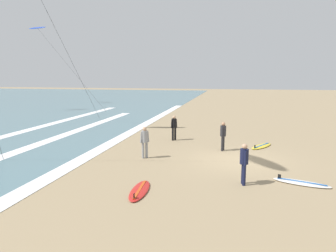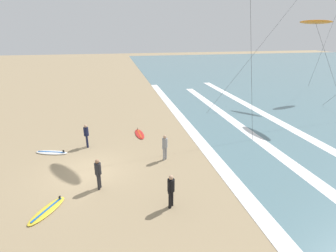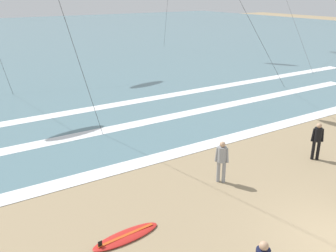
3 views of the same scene
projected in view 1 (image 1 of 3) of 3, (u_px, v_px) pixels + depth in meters
The scene contains 11 objects.
ground_plane at pixel (235, 160), 15.25m from camera, with size 160.00×160.00×0.00m, color #9E8763.
wave_foam_shoreline at pixel (105, 146), 18.05m from camera, with size 50.32×0.87×0.01m, color white.
wave_foam_mid_break at pixel (7, 155), 16.01m from camera, with size 37.02×0.88×0.01m, color white.
surfer_left_far at pixel (174, 126), 19.67m from camera, with size 0.45×0.39×1.60m.
surfer_right_near at pixel (223, 134), 16.94m from camera, with size 0.51×0.32×1.60m.
surfer_foreground_main at pixel (244, 160), 11.63m from camera, with size 0.52×0.32×1.60m.
surfer_background_far at pixel (145, 139), 15.40m from camera, with size 0.41×0.43×1.60m.
surfboard_foreground_flat at pixel (140, 190), 11.05m from camera, with size 2.14×0.75×0.25m.
surfboard_left_pile at pixel (261, 146), 17.96m from camera, with size 2.11×1.59×0.25m.
surfboard_near_water at pixel (301, 183), 11.84m from camera, with size 1.21×2.18×0.25m.
kite_blue_far_left at pixel (38, 28), 43.45m from camera, with size 8.05×14.82×11.00m.
Camera 1 is at (-15.15, 0.21, 4.14)m, focal length 32.87 mm.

